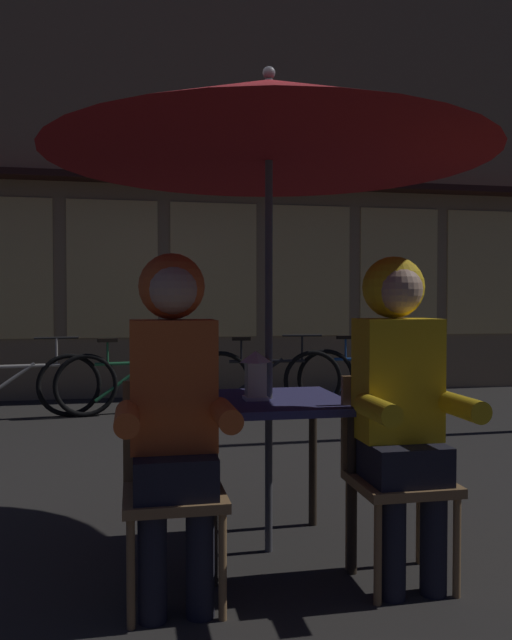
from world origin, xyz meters
The scene contains 13 objects.
ground_plane centered at (0.00, 0.00, 0.00)m, with size 60.00×60.00×0.00m, color #2D2B28.
cafe_table centered at (0.00, 0.00, 0.64)m, with size 0.72×0.72×0.74m.
patio_umbrella centered at (0.00, 0.00, 2.06)m, with size 2.10×2.10×2.31m.
lantern centered at (-0.07, -0.03, 0.86)m, with size 0.11×0.11×0.23m.
chair_left centered at (-0.48, -0.37, 0.49)m, with size 0.40×0.40×0.87m.
chair_right centered at (0.48, -0.37, 0.49)m, with size 0.40×0.40×0.87m.
person_left_hooded centered at (-0.48, -0.43, 0.85)m, with size 0.45×0.56×1.40m.
person_right_hooded centered at (0.48, -0.43, 0.85)m, with size 0.45×0.56×1.40m.
shopfront_building centered at (0.39, 5.39, 3.09)m, with size 10.00×0.93×6.20m.
bicycle_second centered at (-1.79, 3.80, 0.35)m, with size 1.67×0.31×0.84m.
bicycle_third centered at (-0.62, 3.91, 0.35)m, with size 1.67×0.32×0.84m.
bicycle_fourth centered at (0.81, 3.84, 0.35)m, with size 1.68×0.20×0.84m.
bicycle_fifth centered at (2.02, 3.87, 0.35)m, with size 1.67×0.26×0.84m.
Camera 1 is at (-0.64, -2.95, 1.21)m, focal length 35.67 mm.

